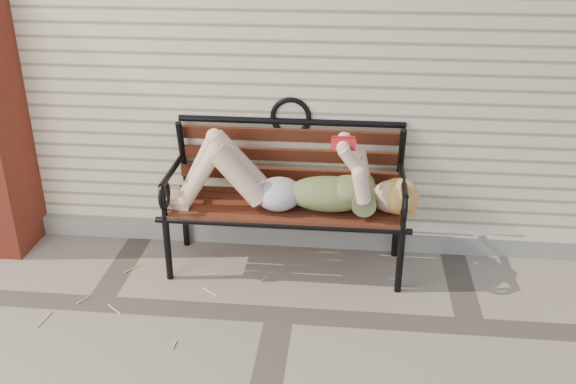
# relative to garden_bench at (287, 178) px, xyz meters

# --- Properties ---
(ground) EXTENTS (80.00, 80.00, 0.00)m
(ground) POSITION_rel_garden_bench_xyz_m (0.03, -0.73, -0.68)
(ground) COLOR gray
(ground) RESTS_ON ground
(house_wall) EXTENTS (8.00, 4.00, 3.00)m
(house_wall) POSITION_rel_garden_bench_xyz_m (0.03, 2.27, 0.82)
(house_wall) COLOR beige
(house_wall) RESTS_ON ground
(foundation_strip) EXTENTS (8.00, 0.10, 0.15)m
(foundation_strip) POSITION_rel_garden_bench_xyz_m (0.03, 0.24, -0.60)
(foundation_strip) COLOR #9F9C8F
(foundation_strip) RESTS_ON ground
(garden_bench) EXTENTS (1.86, 0.74, 1.21)m
(garden_bench) POSITION_rel_garden_bench_xyz_m (0.00, 0.00, 0.00)
(garden_bench) COLOR black
(garden_bench) RESTS_ON ground
(reading_woman) EXTENTS (1.76, 0.40, 0.55)m
(reading_woman) POSITION_rel_garden_bench_xyz_m (0.02, -0.15, 0.04)
(reading_woman) COLOR #0A3F46
(reading_woman) RESTS_ON ground
(straw_scatter) EXTENTS (2.81, 1.58, 0.01)m
(straw_scatter) POSITION_rel_garden_bench_xyz_m (-0.63, -1.00, -0.67)
(straw_scatter) COLOR #E7DB70
(straw_scatter) RESTS_ON ground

